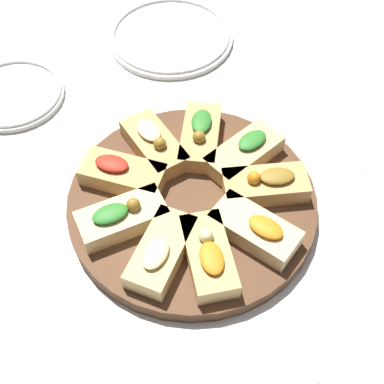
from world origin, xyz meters
name	(u,v)px	position (x,y,z in m)	size (l,w,h in m)	color
ground_plane	(192,207)	(0.00, 0.00, 0.00)	(3.00, 3.00, 0.00)	silver
serving_board	(192,203)	(0.00, 0.00, 0.01)	(0.38, 0.38, 0.03)	#51331E
focaccia_slice_0	(209,255)	(-0.04, -0.10, 0.04)	(0.10, 0.14, 0.05)	tan
focaccia_slice_1	(255,229)	(0.04, -0.10, 0.04)	(0.10, 0.14, 0.04)	#E5C689
focaccia_slice_2	(266,185)	(0.10, -0.05, 0.04)	(0.14, 0.11, 0.05)	tan
focaccia_slice_3	(245,153)	(0.11, 0.02, 0.04)	(0.13, 0.08, 0.04)	#DBB775
focaccia_slice_4	(200,136)	(0.07, 0.09, 0.04)	(0.13, 0.13, 0.05)	tan
focaccia_slice_5	(155,144)	(0.00, 0.11, 0.04)	(0.06, 0.13, 0.05)	tan
focaccia_slice_6	(122,174)	(-0.07, 0.09, 0.04)	(0.13, 0.13, 0.04)	tan
focaccia_slice_7	(122,217)	(-0.11, 0.02, 0.04)	(0.13, 0.08, 0.05)	#E5C689
focaccia_slice_8	(161,252)	(-0.09, -0.06, 0.04)	(0.14, 0.12, 0.04)	#DBB775
plate_left	(13,94)	(-0.14, 0.38, 0.01)	(0.18, 0.18, 0.02)	white
plate_right	(171,36)	(0.19, 0.37, 0.01)	(0.25, 0.25, 0.02)	white
water_glass	(340,384)	(-0.01, -0.33, 0.04)	(0.07, 0.07, 0.08)	silver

